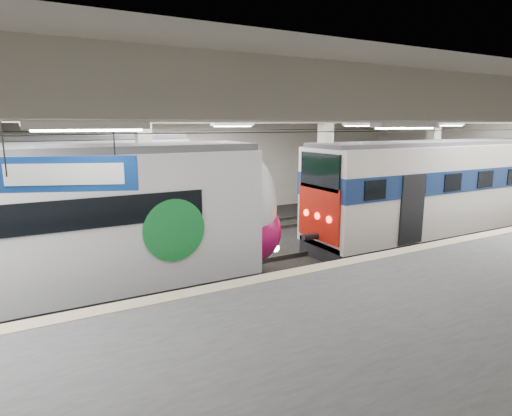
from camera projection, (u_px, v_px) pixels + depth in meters
station_hall at (288, 184)px, 12.57m from camera, size 36.00×24.00×5.75m
modern_emu at (78, 229)px, 11.61m from camera, size 13.65×2.82×4.41m
older_rer at (438, 188)px, 18.42m from camera, size 12.85×2.84×4.27m
wayfinding_sign at (64, 174)px, 6.67m from camera, size 2.12×0.88×1.28m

